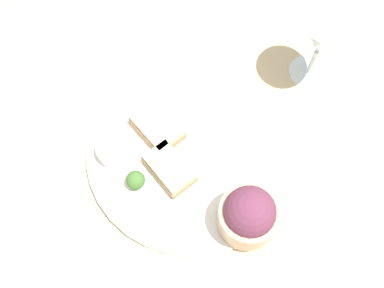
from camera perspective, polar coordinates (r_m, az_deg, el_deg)
ground_plane at (r=0.82m, az=-0.00°, el=-0.92°), size 4.00×4.00×0.00m
dinner_plate at (r=0.82m, az=-0.00°, el=-0.73°), size 0.36×0.36×0.01m
salad_bowl at (r=0.73m, az=6.73°, el=-8.32°), size 0.09×0.09×0.10m
sauce_ramekin at (r=0.80m, az=-9.20°, el=-0.61°), size 0.06×0.06×0.03m
cheese_toast_near at (r=0.81m, az=-4.13°, el=1.99°), size 0.10×0.08×0.03m
cheese_toast_far at (r=0.78m, az=-2.71°, el=-2.91°), size 0.10×0.07×0.03m
wine_glass at (r=0.83m, az=15.23°, el=12.07°), size 0.09×0.09×0.16m
garnish at (r=0.78m, az=-6.71°, el=-4.25°), size 0.03×0.03×0.03m
fork at (r=0.95m, az=-7.43°, el=13.61°), size 0.06×0.16×0.01m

